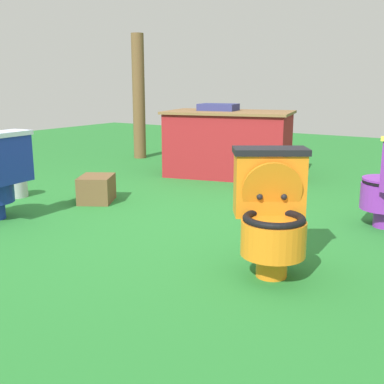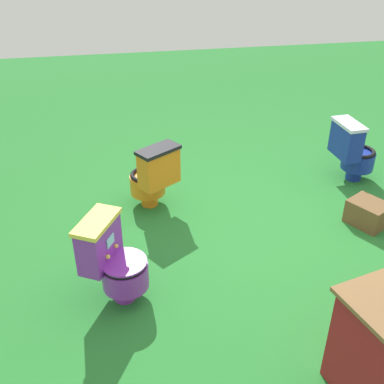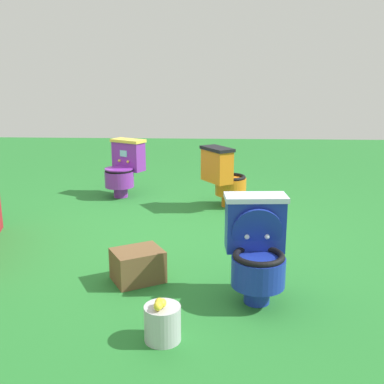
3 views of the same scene
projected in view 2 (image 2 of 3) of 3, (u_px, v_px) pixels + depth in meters
name	position (u px, v px, depth m)	size (l,w,h in m)	color
ground	(272.00, 232.00, 4.64)	(14.00, 14.00, 0.00)	#26752D
toilet_purple	(114.00, 260.00, 3.69)	(0.62, 0.59, 0.73)	purple
toilet_blue	(353.00, 151.00, 5.36)	(0.52, 0.45, 0.73)	#192D9E
toilet_orange	(153.00, 176.00, 4.85)	(0.60, 0.63, 0.73)	orange
small_crate	(368.00, 213.00, 4.71)	(0.36, 0.29, 0.25)	brown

